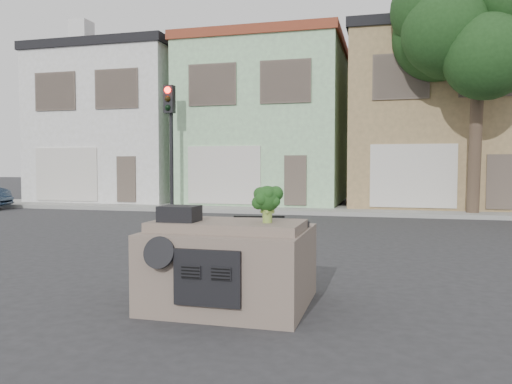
% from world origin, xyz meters
% --- Properties ---
extents(ground_plane, '(120.00, 120.00, 0.00)m').
position_xyz_m(ground_plane, '(0.00, 0.00, 0.00)').
color(ground_plane, '#303033').
rests_on(ground_plane, ground).
extents(sidewalk, '(40.00, 3.00, 0.15)m').
position_xyz_m(sidewalk, '(0.00, 10.50, 0.07)').
color(sidewalk, gray).
rests_on(sidewalk, ground).
extents(townhouse_white, '(7.20, 8.20, 7.55)m').
position_xyz_m(townhouse_white, '(-11.00, 14.50, 3.77)').
color(townhouse_white, white).
rests_on(townhouse_white, ground).
extents(townhouse_mint, '(7.20, 8.20, 7.55)m').
position_xyz_m(townhouse_mint, '(-3.50, 14.50, 3.77)').
color(townhouse_mint, '#A5D8A2').
rests_on(townhouse_mint, ground).
extents(townhouse_tan, '(7.20, 8.20, 7.55)m').
position_xyz_m(townhouse_tan, '(4.00, 14.50, 3.77)').
color(townhouse_tan, '#9D8155').
rests_on(townhouse_tan, ground).
extents(traffic_signal, '(0.40, 0.40, 5.10)m').
position_xyz_m(traffic_signal, '(-6.50, 9.50, 2.55)').
color(traffic_signal, black).
rests_on(traffic_signal, ground).
extents(tree_near, '(4.40, 4.00, 8.50)m').
position_xyz_m(tree_near, '(5.00, 9.80, 4.25)').
color(tree_near, '#1B3C18').
rests_on(tree_near, ground).
extents(car_dashboard, '(2.00, 1.80, 1.12)m').
position_xyz_m(car_dashboard, '(0.00, -3.00, 0.56)').
color(car_dashboard, '#776659').
rests_on(car_dashboard, ground).
extents(instrument_hump, '(0.48, 0.38, 0.20)m').
position_xyz_m(instrument_hump, '(-0.58, -3.35, 1.22)').
color(instrument_hump, black).
rests_on(instrument_hump, car_dashboard).
extents(wiper_arm, '(0.69, 0.15, 0.02)m').
position_xyz_m(wiper_arm, '(0.28, -2.62, 1.13)').
color(wiper_arm, black).
rests_on(wiper_arm, car_dashboard).
extents(broccoli, '(0.54, 0.54, 0.47)m').
position_xyz_m(broccoli, '(0.54, -3.21, 1.36)').
color(broccoli, '#173B14').
rests_on(broccoli, car_dashboard).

